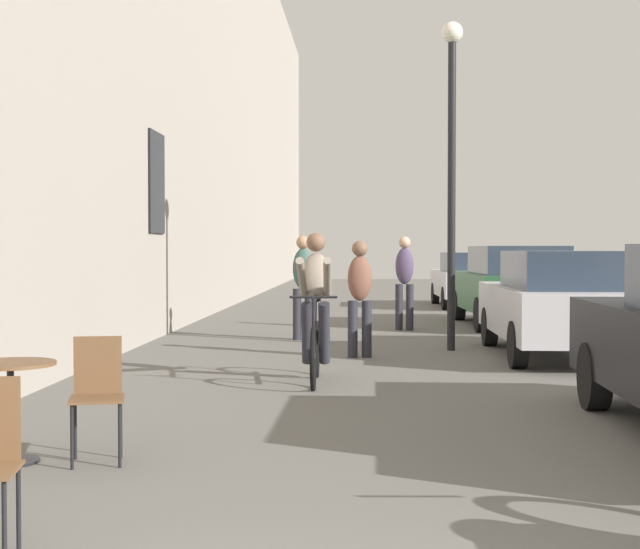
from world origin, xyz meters
TOP-DOWN VIEW (x-y plane):
  - building_facade_left at (-3.45, 14.00)m, footprint 0.54×68.00m
  - cafe_table_mid at (-2.22, 3.76)m, footprint 0.64×0.64m
  - cafe_chair_mid_toward_street at (-1.61, 3.83)m, footprint 0.46×0.46m
  - cyclist_on_bicycle at (-0.25, 7.97)m, footprint 0.52×1.76m
  - pedestrian_near at (0.24, 10.34)m, footprint 0.38×0.29m
  - pedestrian_mid at (-0.71, 12.83)m, footprint 0.36×0.27m
  - pedestrian_far at (1.06, 14.77)m, footprint 0.36×0.27m
  - street_lamp at (1.61, 11.34)m, footprint 0.32×0.32m
  - parked_car_second at (3.06, 10.50)m, footprint 1.79×4.21m
  - parked_car_third at (3.23, 15.76)m, footprint 2.00×4.49m
  - parked_car_fourth at (3.07, 21.86)m, footprint 1.77×4.04m

SIDE VIEW (x-z plane):
  - cafe_chair_mid_toward_street at x=-1.61m, z-range 0.07..0.96m
  - cafe_table_mid at x=-2.22m, z-range 0.16..0.88m
  - parked_car_fourth at x=3.07m, z-range 0.03..1.45m
  - parked_car_second at x=3.06m, z-range 0.03..1.52m
  - cyclist_on_bicycle at x=-0.25m, z-range -0.06..1.68m
  - parked_car_third at x=3.23m, z-range 0.03..1.60m
  - pedestrian_near at x=0.24m, z-range 0.10..1.74m
  - pedestrian_mid at x=-0.71m, z-range 0.11..1.85m
  - pedestrian_far at x=1.06m, z-range 0.11..1.86m
  - street_lamp at x=1.61m, z-range 0.66..5.56m
  - building_facade_left at x=-3.45m, z-range 0.00..11.92m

